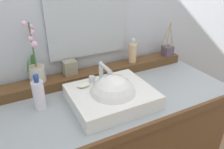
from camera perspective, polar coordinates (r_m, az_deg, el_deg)
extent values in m
cube|color=#969FA5|center=(1.25, 0.32, -5.89)|extent=(1.33, 0.60, 0.04)
cube|color=brown|center=(1.05, 8.20, -13.82)|extent=(1.33, 0.02, 0.04)
cube|color=brown|center=(1.41, -4.05, 0.26)|extent=(1.25, 0.11, 0.06)
cube|color=white|center=(1.16, -0.15, -5.66)|extent=(0.42, 0.35, 0.07)
sphere|color=white|center=(1.14, 0.26, -6.08)|extent=(0.25, 0.25, 0.25)
cylinder|color=silver|center=(1.21, -2.85, 0.66)|extent=(0.02, 0.02, 0.10)
cylinder|color=silver|center=(1.14, -1.74, 1.82)|extent=(0.02, 0.11, 0.02)
sphere|color=silver|center=(1.19, -2.90, 2.82)|extent=(0.03, 0.03, 0.03)
cylinder|color=silver|center=(1.21, -5.19, -1.24)|extent=(0.03, 0.03, 0.04)
cylinder|color=silver|center=(1.25, -0.52, -0.14)|extent=(0.03, 0.03, 0.04)
ellipsoid|color=silver|center=(1.17, -7.35, -2.68)|extent=(0.07, 0.04, 0.02)
cylinder|color=silver|center=(1.31, -18.70, 0.16)|extent=(0.09, 0.09, 0.09)
cylinder|color=tan|center=(1.29, -18.95, 1.65)|extent=(0.08, 0.08, 0.01)
cylinder|color=#476B38|center=(1.25, -19.84, 7.02)|extent=(0.01, 0.01, 0.25)
ellipsoid|color=#387033|center=(1.28, -20.87, 2.08)|extent=(0.03, 0.03, 0.08)
ellipsoid|color=#387033|center=(1.33, -19.69, 3.19)|extent=(0.03, 0.03, 0.09)
sphere|color=#EDB6D4|center=(1.22, -19.37, 7.36)|extent=(0.04, 0.04, 0.04)
sphere|color=#EDB6D4|center=(1.23, -20.29, 8.63)|extent=(0.03, 0.03, 0.03)
sphere|color=#EDB6D4|center=(1.24, -20.16, 10.19)|extent=(0.04, 0.04, 0.04)
sphere|color=#EDB6D4|center=(1.24, -20.31, 11.53)|extent=(0.03, 0.03, 0.03)
sphere|color=#EDB6D4|center=(1.20, -21.78, 12.14)|extent=(0.03, 0.03, 0.03)
cylinder|color=#E4BA89|center=(1.49, 5.32, 5.51)|extent=(0.05, 0.05, 0.12)
cylinder|color=silver|center=(1.46, 5.44, 8.09)|extent=(0.02, 0.02, 0.02)
cylinder|color=silver|center=(1.45, 5.47, 8.80)|extent=(0.02, 0.02, 0.02)
cylinder|color=silver|center=(1.44, 5.79, 8.78)|extent=(0.01, 0.03, 0.01)
cube|color=#564855|center=(1.65, 14.08, 5.99)|extent=(0.07, 0.07, 0.07)
cylinder|color=#9E7A4C|center=(1.63, 15.16, 9.21)|extent=(0.05, 0.01, 0.14)
cylinder|color=#9E7A4C|center=(1.63, 14.42, 10.09)|extent=(0.02, 0.04, 0.19)
cylinder|color=#9E7A4C|center=(1.61, 13.65, 9.84)|extent=(0.04, 0.04, 0.18)
cylinder|color=#9E7A4C|center=(1.59, 14.26, 9.39)|extent=(0.04, 0.03, 0.17)
cylinder|color=#9E7A4C|center=(1.60, 15.03, 9.80)|extent=(0.01, 0.03, 0.19)
cube|color=gray|center=(1.34, -10.79, 1.77)|extent=(0.08, 0.06, 0.08)
cylinder|color=white|center=(1.15, -18.33, -5.14)|extent=(0.06, 0.06, 0.15)
cylinder|color=navy|center=(1.11, -18.95, -1.44)|extent=(0.02, 0.02, 0.02)
cylinder|color=navy|center=(1.10, -19.10, -0.57)|extent=(0.03, 0.03, 0.02)
cylinder|color=navy|center=(1.08, -18.98, -0.73)|extent=(0.01, 0.03, 0.01)
cube|color=silver|center=(1.34, -6.50, 15.73)|extent=(0.49, 0.02, 0.53)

